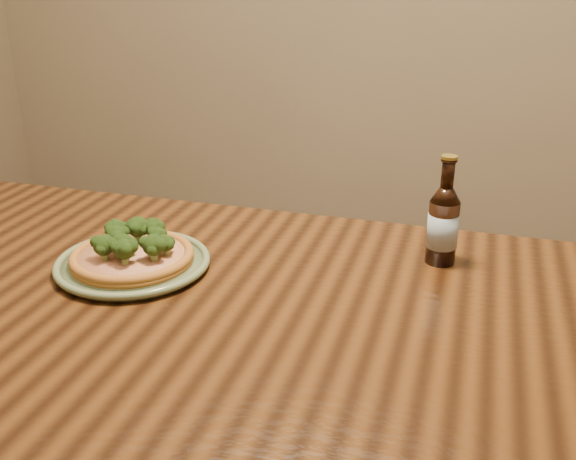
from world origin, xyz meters
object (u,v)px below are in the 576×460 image
(plate, at_px, (133,263))
(beer_bottle, at_px, (443,224))
(table, at_px, (211,356))
(pizza, at_px, (133,253))

(plate, relative_size, beer_bottle, 1.37)
(table, height_order, pizza, pizza)
(plate, relative_size, pizza, 1.26)
(pizza, height_order, beer_bottle, beer_bottle)
(plate, bearing_deg, pizza, 93.38)
(table, relative_size, pizza, 7.16)
(beer_bottle, bearing_deg, table, -134.39)
(pizza, xyz_separation_m, beer_bottle, (0.54, 0.18, 0.05))
(table, distance_m, plate, 0.24)
(plate, height_order, beer_bottle, beer_bottle)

